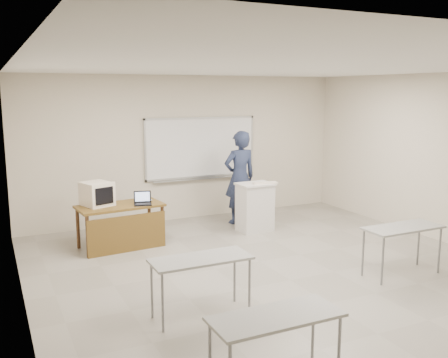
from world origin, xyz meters
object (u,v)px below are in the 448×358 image
whiteboard (201,148)px  crt_monitor (96,194)px  mouse (150,200)px  keyboard (265,183)px  laptop (142,201)px  presenter (240,177)px  instructor_desk (122,218)px  podium (255,207)px

whiteboard → crt_monitor: bearing=-153.3°
mouse → keyboard: size_ratio=0.20×
mouse → crt_monitor: bearing=176.6°
whiteboard → keyboard: size_ratio=5.30×
whiteboard → laptop: bearing=-139.4°
laptop → crt_monitor: bearing=175.1°
whiteboard → mouse: 2.16m
whiteboard → keyboard: whiteboard is taller
mouse → laptop: bearing=-136.5°
crt_monitor → presenter: bearing=-11.2°
mouse → keyboard: keyboard is taller
instructor_desk → podium: bearing=-5.1°
crt_monitor → keyboard: crt_monitor is taller
laptop → presenter: bearing=31.1°
crt_monitor → keyboard: size_ratio=1.05×
laptop → mouse: 0.27m
podium → presenter: size_ratio=0.49×
whiteboard → podium: bearing=-71.2°
mouse → keyboard: (2.20, -0.27, 0.18)m
laptop → mouse: laptop is taller
keyboard → laptop: bearing=-170.7°
laptop → whiteboard: bearing=55.0°
crt_monitor → keyboard: 3.14m
whiteboard → mouse: bearing=-139.6°
instructor_desk → presenter: (2.60, 0.66, 0.40)m
podium → laptop: (-2.25, -0.03, 0.33)m
whiteboard → presenter: (0.50, -0.82, -0.53)m
podium → presenter: (0.00, 0.65, 0.48)m
crt_monitor → laptop: 0.78m
presenter → instructor_desk: bearing=13.0°
podium → instructor_desk: bearing=177.9°
instructor_desk → crt_monitor: crt_monitor is taller
whiteboard → mouse: size_ratio=27.14×
presenter → laptop: bearing=15.5°
instructor_desk → laptop: laptop is taller
presenter → crt_monitor: bearing=6.9°
instructor_desk → keyboard: (2.75, -0.11, 0.41)m
podium → mouse: (-2.05, 0.15, 0.30)m
crt_monitor → presenter: (2.97, 0.42, -0.00)m
mouse → presenter: (2.05, 0.50, 0.18)m
keyboard → presenter: bearing=112.2°
whiteboard → keyboard: 1.80m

